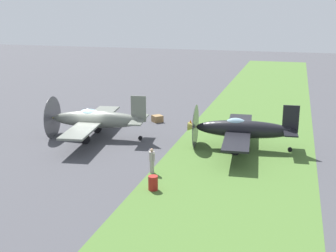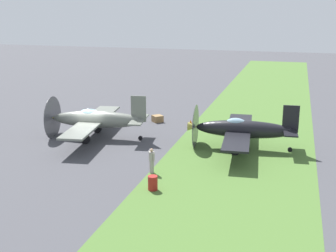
{
  "view_description": "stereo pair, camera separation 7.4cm",
  "coord_description": "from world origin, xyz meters",
  "px_view_note": "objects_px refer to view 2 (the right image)",
  "views": [
    {
      "loc": [
        -33.02,
        -16.36,
        10.99
      ],
      "look_at": [
        0.72,
        -6.72,
        1.48
      ],
      "focal_mm": 47.77,
      "sensor_mm": 36.0,
      "label": 1
    },
    {
      "loc": [
        -33.0,
        -16.43,
        10.99
      ],
      "look_at": [
        0.72,
        -6.72,
        1.48
      ],
      "focal_mm": 47.77,
      "sensor_mm": 36.0,
      "label": 2
    }
  ],
  "objects_px": {
    "runway_marker_cone": "(191,122)",
    "airplane_wingman": "(242,129)",
    "airplane_lead": "(95,119)",
    "supply_crate": "(158,119)",
    "fuel_drum": "(153,183)",
    "ground_crew_chief": "(152,160)"
  },
  "relations": [
    {
      "from": "runway_marker_cone",
      "to": "airplane_wingman",
      "type": "bearing_deg",
      "value": -138.01
    },
    {
      "from": "airplane_lead",
      "to": "supply_crate",
      "type": "relative_size",
      "value": 12.44
    },
    {
      "from": "fuel_drum",
      "to": "airplane_wingman",
      "type": "bearing_deg",
      "value": -23.55
    },
    {
      "from": "airplane_wingman",
      "to": "runway_marker_cone",
      "type": "xyz_separation_m",
      "value": [
        6.19,
        5.58,
        -1.39
      ]
    },
    {
      "from": "ground_crew_chief",
      "to": "runway_marker_cone",
      "type": "height_order",
      "value": "ground_crew_chief"
    },
    {
      "from": "ground_crew_chief",
      "to": "fuel_drum",
      "type": "height_order",
      "value": "ground_crew_chief"
    },
    {
      "from": "airplane_lead",
      "to": "fuel_drum",
      "type": "bearing_deg",
      "value": -146.37
    },
    {
      "from": "ground_crew_chief",
      "to": "fuel_drum",
      "type": "relative_size",
      "value": 1.92
    },
    {
      "from": "airplane_wingman",
      "to": "runway_marker_cone",
      "type": "distance_m",
      "value": 8.45
    },
    {
      "from": "airplane_wingman",
      "to": "supply_crate",
      "type": "relative_size",
      "value": 12.02
    },
    {
      "from": "airplane_lead",
      "to": "ground_crew_chief",
      "type": "distance_m",
      "value": 9.63
    },
    {
      "from": "fuel_drum",
      "to": "runway_marker_cone",
      "type": "xyz_separation_m",
      "value": [
        15.87,
        1.36,
        -0.23
      ]
    },
    {
      "from": "supply_crate",
      "to": "runway_marker_cone",
      "type": "xyz_separation_m",
      "value": [
        -0.06,
        -3.33,
        -0.1
      ]
    },
    {
      "from": "airplane_lead",
      "to": "ground_crew_chief",
      "type": "relative_size",
      "value": 6.47
    },
    {
      "from": "supply_crate",
      "to": "airplane_lead",
      "type": "bearing_deg",
      "value": 153.39
    },
    {
      "from": "airplane_wingman",
      "to": "ground_crew_chief",
      "type": "distance_m",
      "value": 8.7
    },
    {
      "from": "supply_crate",
      "to": "fuel_drum",
      "type": "bearing_deg",
      "value": -163.63
    },
    {
      "from": "airplane_wingman",
      "to": "airplane_lead",
      "type": "bearing_deg",
      "value": 87.69
    },
    {
      "from": "runway_marker_cone",
      "to": "supply_crate",
      "type": "bearing_deg",
      "value": 88.9
    },
    {
      "from": "airplane_lead",
      "to": "supply_crate",
      "type": "xyz_separation_m",
      "value": [
        6.76,
        -3.38,
        -1.34
      ]
    },
    {
      "from": "airplane_lead",
      "to": "runway_marker_cone",
      "type": "bearing_deg",
      "value": -52.74
    },
    {
      "from": "supply_crate",
      "to": "ground_crew_chief",
      "type": "bearing_deg",
      "value": -164.26
    }
  ]
}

